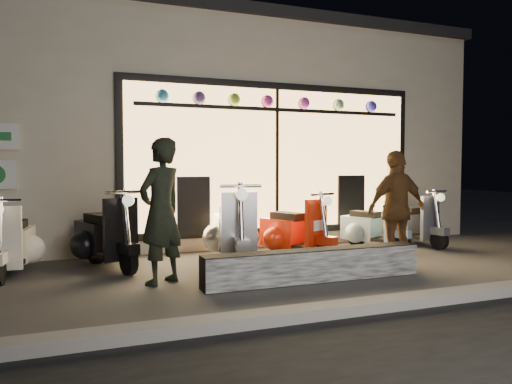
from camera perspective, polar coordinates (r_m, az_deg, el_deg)
ground at (r=6.79m, az=2.72°, el=-9.11°), size 40.00×40.00×0.00m
kerb at (r=5.07m, az=12.20°, el=-12.68°), size 40.00×0.25×0.12m
shop_building at (r=11.40m, az=-7.56°, el=6.38°), size 10.20×6.23×4.20m
graffiti_barrier at (r=6.26m, az=6.65°, el=-8.31°), size 2.85×0.28×0.40m
scooter_silver at (r=7.52m, az=-2.69°, el=-4.44°), size 0.68×1.59×1.13m
scooter_red at (r=7.87m, az=3.94°, el=-4.52°), size 0.79×1.36×0.99m
scooter_black at (r=7.42m, az=-17.06°, el=-4.88°), size 0.80×1.47×1.06m
scooter_cream at (r=7.38m, az=-26.06°, el=-5.31°), size 0.55×1.39×0.99m
scooter_blue at (r=8.92m, az=12.62°, el=-3.92°), size 0.74×1.24×0.90m
scooter_grey at (r=9.47m, az=16.84°, el=-3.42°), size 0.61×1.36×0.96m
man at (r=6.10m, az=-10.80°, el=-2.16°), size 0.77×0.71×1.76m
woman at (r=7.34m, az=15.78°, el=-1.82°), size 0.99×0.47×1.64m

